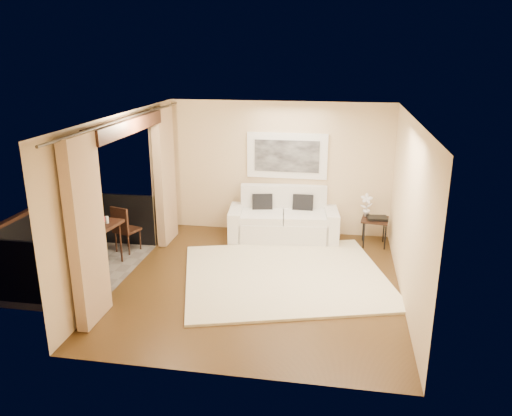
% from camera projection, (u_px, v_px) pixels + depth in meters
% --- Properties ---
extents(floor, '(5.00, 5.00, 0.00)m').
position_uv_depth(floor, '(260.00, 282.00, 8.21)').
color(floor, '#4E3417').
rests_on(floor, ground).
extents(room_shell, '(5.00, 6.40, 5.00)m').
position_uv_depth(room_shell, '(126.00, 126.00, 7.79)').
color(room_shell, white).
rests_on(room_shell, ground).
extents(balcony, '(1.81, 2.60, 1.17)m').
position_uv_depth(balcony, '(73.00, 259.00, 8.69)').
color(balcony, '#605B56').
rests_on(balcony, ground).
extents(curtains, '(0.16, 4.80, 2.64)m').
position_uv_depth(curtains, '(133.00, 198.00, 8.15)').
color(curtains, tan).
rests_on(curtains, ground).
extents(artwork, '(1.62, 0.07, 0.92)m').
position_uv_depth(artwork, '(287.00, 156.00, 10.01)').
color(artwork, white).
rests_on(artwork, room_shell).
extents(rug, '(3.98, 3.69, 0.04)m').
position_uv_depth(rug, '(285.00, 276.00, 8.40)').
color(rug, '#F5ECC5').
rests_on(rug, floor).
extents(sofa, '(2.24, 1.16, 1.03)m').
position_uv_depth(sofa, '(283.00, 221.00, 10.05)').
color(sofa, white).
rests_on(sofa, floor).
extents(side_table, '(0.56, 0.56, 0.54)m').
position_uv_depth(side_table, '(375.00, 222.00, 9.64)').
color(side_table, black).
rests_on(side_table, floor).
extents(tray, '(0.40, 0.31, 0.05)m').
position_uv_depth(tray, '(377.00, 218.00, 9.58)').
color(tray, black).
rests_on(tray, side_table).
extents(orchid, '(0.25, 0.18, 0.46)m').
position_uv_depth(orchid, '(366.00, 205.00, 9.70)').
color(orchid, white).
rests_on(orchid, side_table).
extents(bistro_table, '(0.78, 0.78, 0.81)m').
position_uv_depth(bistro_table, '(97.00, 228.00, 8.58)').
color(bistro_table, black).
rests_on(bistro_table, balcony).
extents(balcony_chair_far, '(0.49, 0.50, 0.90)m').
position_uv_depth(balcony_chair_far, '(123.00, 226.00, 9.27)').
color(balcony_chair_far, black).
rests_on(balcony_chair_far, balcony).
extents(balcony_chair_near, '(0.44, 0.44, 0.88)m').
position_uv_depth(balcony_chair_near, '(62.00, 261.00, 7.80)').
color(balcony_chair_near, black).
rests_on(balcony_chair_near, balcony).
extents(ice_bucket, '(0.18, 0.18, 0.20)m').
position_uv_depth(ice_bucket, '(88.00, 216.00, 8.60)').
color(ice_bucket, white).
rests_on(ice_bucket, bistro_table).
extents(candle, '(0.06, 0.06, 0.07)m').
position_uv_depth(candle, '(105.00, 219.00, 8.66)').
color(candle, red).
rests_on(candle, bistro_table).
extents(vase, '(0.04, 0.04, 0.18)m').
position_uv_depth(vase, '(92.00, 221.00, 8.37)').
color(vase, white).
rests_on(vase, bistro_table).
extents(glass_a, '(0.06, 0.06, 0.12)m').
position_uv_depth(glass_a, '(102.00, 222.00, 8.44)').
color(glass_a, silver).
rests_on(glass_a, bistro_table).
extents(glass_b, '(0.06, 0.06, 0.12)m').
position_uv_depth(glass_b, '(107.00, 220.00, 8.54)').
color(glass_b, silver).
rests_on(glass_b, bistro_table).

